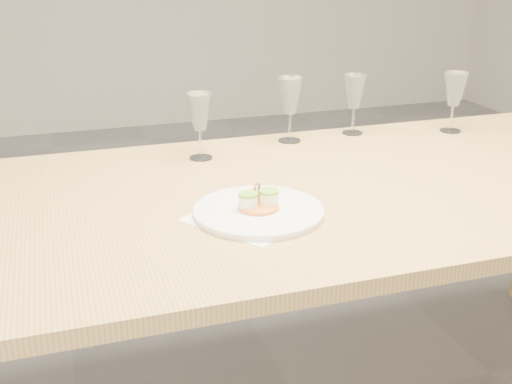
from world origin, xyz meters
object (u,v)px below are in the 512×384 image
object	(u,v)px
dining_table	(313,210)
wine_glass_0	(200,113)
wine_glass_3	(455,90)
dinner_plate	(259,210)
recipe_sheet	(244,219)
wine_glass_1	(290,97)
wine_glass_2	(355,93)

from	to	relation	value
dining_table	wine_glass_0	size ratio (longest dim) A/B	12.24
dining_table	wine_glass_3	bearing A→B (deg)	28.18
wine_glass_0	dinner_plate	bearing A→B (deg)	-85.99
recipe_sheet	wine_glass_3	world-z (taller)	wine_glass_3
recipe_sheet	wine_glass_3	xyz separation A→B (m)	(0.89, 0.50, 0.14)
recipe_sheet	wine_glass_1	world-z (taller)	wine_glass_1
dining_table	wine_glass_3	world-z (taller)	wine_glass_3
wine_glass_2	wine_glass_3	bearing A→B (deg)	-13.46
dining_table	wine_glass_1	bearing A→B (deg)	78.30
dinner_plate	wine_glass_2	bearing A→B (deg)	47.50
wine_glass_3	wine_glass_1	bearing A→B (deg)	174.01
wine_glass_2	dining_table	bearing A→B (deg)	-126.76
recipe_sheet	wine_glass_3	size ratio (longest dim) A/B	1.54
wine_glass_0	wine_glass_2	distance (m)	0.56
wine_glass_0	dining_table	bearing A→B (deg)	-54.36
wine_glass_0	wine_glass_2	xyz separation A→B (m)	(0.55, 0.11, 0.00)
wine_glass_2	wine_glass_1	bearing A→B (deg)	-175.19
dining_table	wine_glass_1	size ratio (longest dim) A/B	11.56
dining_table	recipe_sheet	bearing A→B (deg)	-147.04
dinner_plate	wine_glass_1	bearing A→B (deg)	62.59
wine_glass_2	wine_glass_3	world-z (taller)	wine_glass_3
dining_table	recipe_sheet	xyz separation A→B (m)	(-0.24, -0.16, 0.07)
wine_glass_1	wine_glass_2	size ratio (longest dim) A/B	1.05
wine_glass_1	wine_glass_2	xyz separation A→B (m)	(0.23, 0.02, -0.01)
dining_table	dinner_plate	xyz separation A→B (m)	(-0.20, -0.14, 0.08)
wine_glass_0	wine_glass_2	size ratio (longest dim) A/B	0.99
recipe_sheet	wine_glass_3	bearing A→B (deg)	-6.41
dining_table	wine_glass_2	size ratio (longest dim) A/B	12.09
dining_table	wine_glass_2	world-z (taller)	wine_glass_2
dinner_plate	wine_glass_0	bearing A→B (deg)	94.01
wine_glass_1	dining_table	bearing A→B (deg)	-101.70
wine_glass_2	wine_glass_0	bearing A→B (deg)	-169.09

